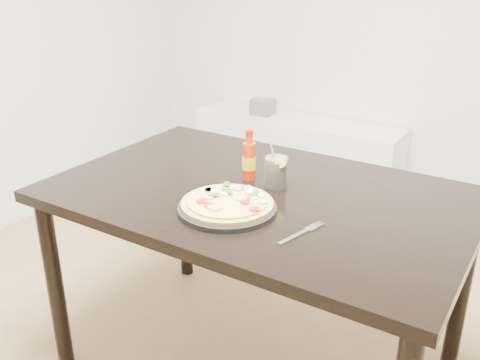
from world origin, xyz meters
The scene contains 8 objects.
dining_table centered at (-0.14, 0.44, 0.67)m, with size 1.40×0.90×0.75m.
plate centered at (-0.14, 0.25, 0.76)m, with size 0.31×0.31×0.02m, color black.
pizza centered at (-0.14, 0.25, 0.78)m, with size 0.29×0.29×0.03m.
hot_sauce_bottle centered at (-0.22, 0.51, 0.82)m, with size 0.06×0.06×0.18m.
cola_cup centered at (-0.11, 0.50, 0.80)m, with size 0.09×0.08×0.17m.
fork centered at (0.12, 0.24, 0.75)m, with size 0.06×0.19×0.00m.
media_console centered at (-0.80, 2.07, 0.25)m, with size 1.40×0.34×0.50m, color white.
cd_stack centered at (-1.05, 2.05, 0.55)m, with size 0.14×0.12×0.10m.
Camera 1 is at (0.69, -1.00, 1.48)m, focal length 40.00 mm.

